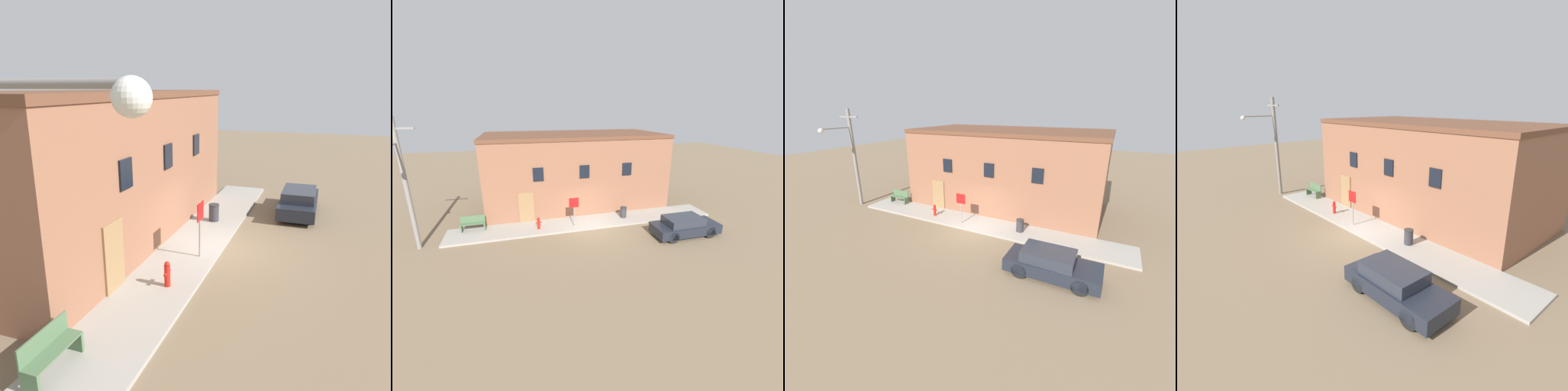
# 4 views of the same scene
# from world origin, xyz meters

# --- Properties ---
(ground_plane) EXTENTS (80.00, 80.00, 0.00)m
(ground_plane) POSITION_xyz_m (0.00, 0.00, 0.00)
(ground_plane) COLOR #7A664C
(sidewalk) EXTENTS (18.00, 2.25, 0.12)m
(sidewalk) POSITION_xyz_m (0.00, 1.13, 0.06)
(sidewalk) COLOR #9E998E
(sidewalk) RESTS_ON ground
(brick_building) EXTENTS (13.66, 7.01, 5.71)m
(brick_building) POSITION_xyz_m (0.10, 5.70, 2.86)
(brick_building) COLOR #8E5B42
(brick_building) RESTS_ON ground
(fire_hydrant) EXTENTS (0.39, 0.18, 0.79)m
(fire_hydrant) POSITION_xyz_m (-3.34, 0.84, 0.52)
(fire_hydrant) COLOR red
(fire_hydrant) RESTS_ON sidewalk
(stop_sign) EXTENTS (0.64, 0.06, 1.98)m
(stop_sign) POSITION_xyz_m (-1.05, 0.58, 1.50)
(stop_sign) COLOR gray
(stop_sign) RESTS_ON sidewalk
(bench) EXTENTS (1.46, 0.44, 0.95)m
(bench) POSITION_xyz_m (-7.36, 1.74, 0.58)
(bench) COLOR #4C6B47
(bench) RESTS_ON sidewalk
(trash_bin) EXTENTS (0.46, 0.46, 0.76)m
(trash_bin) POSITION_xyz_m (2.68, 1.18, 0.51)
(trash_bin) COLOR #333338
(trash_bin) RESTS_ON sidewalk
(utility_pole) EXTENTS (1.80, 2.47, 7.14)m
(utility_pole) POSITION_xyz_m (-10.05, 0.14, 3.90)
(utility_pole) COLOR gray
(utility_pole) RESTS_ON ground
(parked_car) EXTENTS (4.10, 1.65, 1.24)m
(parked_car) POSITION_xyz_m (5.29, -2.25, 0.61)
(parked_car) COLOR black
(parked_car) RESTS_ON ground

